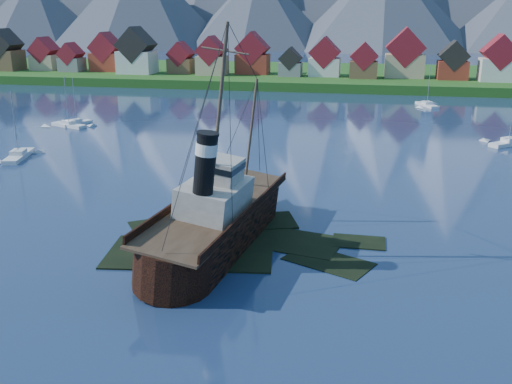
% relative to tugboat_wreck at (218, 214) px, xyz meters
% --- Properties ---
extents(ground, '(1400.00, 1400.00, 0.00)m').
position_rel_tugboat_wreck_xyz_m(ground, '(0.90, -2.28, -3.25)').
color(ground, navy).
rests_on(ground, ground).
extents(shoal, '(31.71, 21.24, 1.14)m').
position_rel_tugboat_wreck_xyz_m(shoal, '(2.67, -0.13, -3.60)').
color(shoal, black).
rests_on(shoal, ground).
extents(shore_bank, '(600.00, 80.00, 3.20)m').
position_rel_tugboat_wreck_xyz_m(shore_bank, '(0.90, 167.72, -3.25)').
color(shore_bank, '#164814').
rests_on(shore_bank, ground).
extents(seawall, '(600.00, 2.50, 2.00)m').
position_rel_tugboat_wreck_xyz_m(seawall, '(0.90, 129.72, -3.25)').
color(seawall, '#3F3D38').
rests_on(seawall, ground).
extents(town, '(250.96, 16.69, 17.30)m').
position_rel_tugboat_wreck_xyz_m(town, '(-32.22, 149.90, 5.74)').
color(town, maroon).
rests_on(town, ground).
extents(tugboat_wreck, '(7.61, 32.77, 25.97)m').
position_rel_tugboat_wreck_xyz_m(tugboat_wreck, '(0.00, 0.00, 0.00)').
color(tugboat_wreck, black).
rests_on(tugboat_wreck, ground).
extents(sailboat_a, '(5.18, 10.65, 12.62)m').
position_rel_tugboat_wreck_xyz_m(sailboat_a, '(-45.64, 30.57, -2.97)').
color(sailboat_a, silver).
rests_on(sailboat_a, ground).
extents(sailboat_b, '(5.05, 7.88, 11.29)m').
position_rel_tugboat_wreck_xyz_m(sailboat_b, '(-51.06, 61.87, -2.99)').
color(sailboat_b, silver).
rests_on(sailboat_b, ground).
extents(sailboat_c, '(9.57, 5.52, 12.06)m').
position_rel_tugboat_wreck_xyz_m(sailboat_c, '(-51.66, 59.37, -2.98)').
color(sailboat_c, silver).
rests_on(sailboat_c, ground).
extents(sailboat_d, '(8.50, 7.92, 12.70)m').
position_rel_tugboat_wreck_xyz_m(sailboat_d, '(43.52, 59.32, -2.96)').
color(sailboat_d, silver).
rests_on(sailboat_d, ground).
extents(sailboat_e, '(6.07, 10.05, 11.44)m').
position_rel_tugboat_wreck_xyz_m(sailboat_e, '(31.65, 106.72, -3.00)').
color(sailboat_e, silver).
rests_on(sailboat_e, ground).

